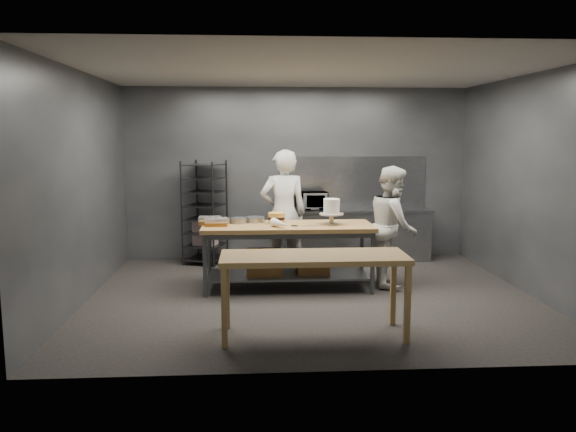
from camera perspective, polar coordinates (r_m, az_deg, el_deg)
The scene contains 16 objects.
ground at distance 7.75m, azimuth 2.38°, elevation -8.06°, with size 6.00×6.00×0.00m, color black.
back_wall at distance 9.96m, azimuth 0.92°, elevation 4.34°, with size 6.00×0.04×3.00m, color #4C4F54.
work_table at distance 7.97m, azimuth -0.14°, elevation -3.36°, with size 2.40×0.90×0.92m.
near_counter at distance 6.05m, azimuth 2.64°, elevation -4.75°, with size 2.00×0.70×0.90m.
back_counter at distance 9.90m, azimuth 6.84°, elevation -1.86°, with size 2.60×0.60×0.90m.
splashback_panel at distance 10.07m, azimuth 6.62°, elevation 3.47°, with size 2.60×0.02×0.90m, color slate.
speed_rack at distance 9.63m, azimuth -8.45°, elevation 0.26°, with size 0.78×0.81×1.75m.
chef_behind at distance 8.62m, azimuth -0.46°, elevation 0.26°, with size 0.71×0.47×1.96m, color silver.
chef_right at distance 8.27m, azimuth 10.58°, elevation -0.99°, with size 0.84×0.66×1.74m, color silver.
microwave at distance 9.70m, azimuth 2.39°, elevation 1.56°, with size 0.54×0.37×0.30m, color black.
frosted_cake_stand at distance 7.92m, azimuth 4.44°, elevation 0.74°, with size 0.34×0.34×0.37m.
layer_cake at distance 7.99m, azimuth -1.17°, elevation -0.22°, with size 0.23×0.23×0.16m.
cake_pans at distance 8.11m, azimuth -4.95°, elevation -0.43°, with size 0.73×0.38×0.07m.
piping_bag at distance 7.60m, azimuth -0.73°, elevation -0.80°, with size 0.12×0.12×0.38m, color white.
offset_spatula at distance 7.77m, azimuth 1.28°, elevation -1.01°, with size 0.36×0.02×0.02m.
pastry_clamshells at distance 7.93m, azimuth -7.63°, elevation -0.52°, with size 0.41×0.35×0.11m.
Camera 1 is at (-0.79, -7.40, 2.16)m, focal length 35.00 mm.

